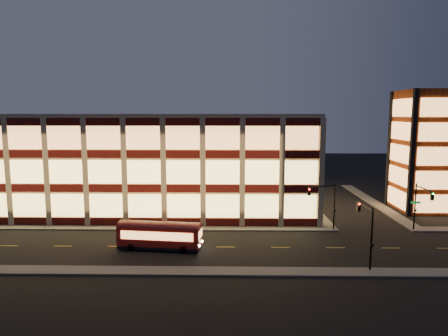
{
  "coord_description": "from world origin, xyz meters",
  "views": [
    {
      "loc": [
        10.58,
        -48.16,
        14.48
      ],
      "look_at": [
        9.57,
        8.0,
        6.86
      ],
      "focal_mm": 32.0,
      "sensor_mm": 36.0,
      "label": 1
    }
  ],
  "objects": [
    {
      "name": "traffic_signal_near",
      "position": [
        23.5,
        -11.03,
        4.13
      ],
      "size": [
        0.32,
        4.45,
        6.0
      ],
      "color": "black",
      "rests_on": "ground"
    },
    {
      "name": "sidewalk_tower_west",
      "position": [
        34.0,
        17.0,
        0.07
      ],
      "size": [
        2.0,
        30.0,
        0.15
      ],
      "primitive_type": "cube",
      "color": "#514F4C",
      "rests_on": "ground"
    },
    {
      "name": "sidewalk_office_south",
      "position": [
        -3.0,
        1.0,
        0.07
      ],
      "size": [
        54.0,
        2.0,
        0.15
      ],
      "primitive_type": "cube",
      "color": "#514F4C",
      "rests_on": "ground"
    },
    {
      "name": "office_building",
      "position": [
        -2.91,
        16.91,
        7.25
      ],
      "size": [
        50.45,
        30.45,
        14.5
      ],
      "color": "tan",
      "rests_on": "ground"
    },
    {
      "name": "sidewalk_office_east",
      "position": [
        23.0,
        17.0,
        0.07
      ],
      "size": [
        2.0,
        30.0,
        0.15
      ],
      "primitive_type": "cube",
      "color": "#514F4C",
      "rests_on": "ground"
    },
    {
      "name": "traffic_signal_right",
      "position": [
        33.5,
        -0.62,
        4.1
      ],
      "size": [
        1.2,
        4.37,
        6.0
      ],
      "color": "black",
      "rests_on": "ground"
    },
    {
      "name": "trolley_bus",
      "position": [
        2.9,
        -6.7,
        1.67
      ],
      "size": [
        9.08,
        3.22,
        3.01
      ],
      "rotation": [
        0.0,
        0.0,
        -0.11
      ],
      "color": "maroon",
      "rests_on": "ground"
    },
    {
      "name": "stair_tower",
      "position": [
        39.95,
        11.95,
        8.99
      ],
      "size": [
        8.6,
        8.6,
        18.0
      ],
      "color": "#8C3814",
      "rests_on": "ground"
    },
    {
      "name": "traffic_signal_far",
      "position": [
        22.21,
        0.24,
        4.11
      ],
      "size": [
        3.79,
        1.87,
        6.0
      ],
      "color": "black",
      "rests_on": "ground"
    },
    {
      "name": "ground",
      "position": [
        0.0,
        0.0,
        0.0
      ],
      "size": [
        200.0,
        200.0,
        0.0
      ],
      "primitive_type": "plane",
      "color": "black",
      "rests_on": "ground"
    },
    {
      "name": "sidewalk_near",
      "position": [
        0.0,
        -13.0,
        0.07
      ],
      "size": [
        100.0,
        2.0,
        0.15
      ],
      "primitive_type": "cube",
      "color": "#514F4C",
      "rests_on": "ground"
    }
  ]
}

